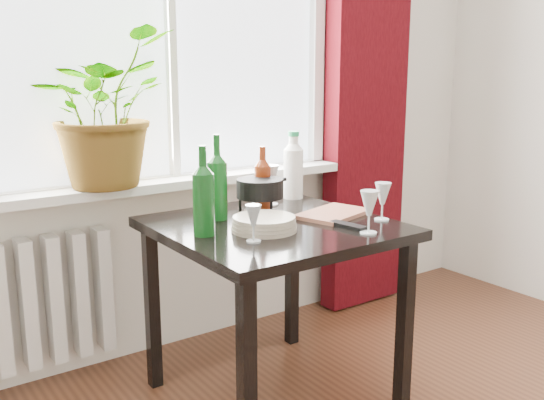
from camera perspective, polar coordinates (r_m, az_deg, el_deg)
window at (r=2.83m, az=-9.80°, el=17.60°), size 1.72×0.08×1.62m
windowsill at (r=2.80m, az=-8.61°, el=1.74°), size 1.72×0.20×0.04m
curtain at (r=3.38m, az=8.97°, el=11.55°), size 0.50×0.12×2.56m
radiator at (r=2.71m, az=-23.11°, el=-9.26°), size 0.80×0.10×0.55m
table at (r=2.38m, az=0.19°, el=-4.33°), size 0.85×0.85×0.74m
potted_plant at (r=2.61m, az=-15.69°, el=8.33°), size 0.77×0.76×0.65m
wine_bottle_left at (r=2.17m, az=-6.49°, el=0.93°), size 0.10×0.10×0.33m
wine_bottle_right at (r=2.40m, az=-5.18°, el=2.21°), size 0.08×0.08×0.34m
bottle_amber at (r=2.54m, az=-0.90°, el=2.08°), size 0.08×0.08×0.28m
cleaning_bottle at (r=2.79m, az=2.02°, el=3.40°), size 0.11×0.11×0.32m
wineglass_front_right at (r=2.22m, az=9.12°, el=-1.11°), size 0.07×0.07×0.16m
wineglass_far_right at (r=2.43m, az=10.36°, el=-0.10°), size 0.08×0.08×0.16m
wineglass_back_center at (r=2.65m, az=-0.16°, el=1.46°), size 0.09×0.09×0.18m
wineglass_back_left at (r=2.41m, az=-5.73°, el=0.21°), size 0.09×0.09×0.18m
wineglass_front_left at (r=2.09m, az=-1.75°, el=-2.20°), size 0.08×0.08×0.14m
plate_stack at (r=2.24m, az=-0.75°, el=-2.24°), size 0.32×0.32×0.05m
fondue_pot at (r=2.48m, az=-1.14°, el=0.31°), size 0.25×0.22×0.15m
tv_remote at (r=2.31m, az=7.15°, el=-2.42°), size 0.07×0.16×0.02m
cutting_board at (r=2.49m, az=5.79°, el=-1.29°), size 0.35×0.27×0.02m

